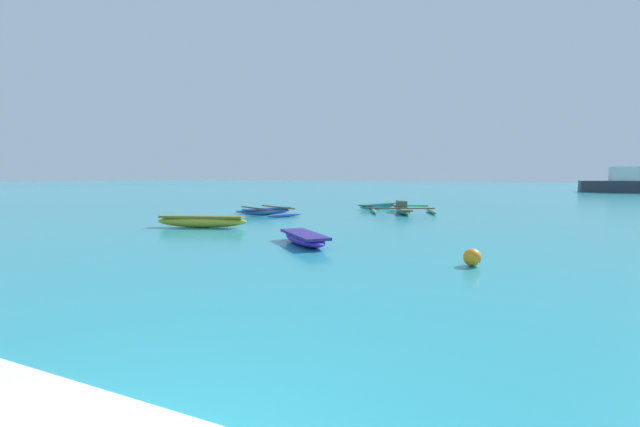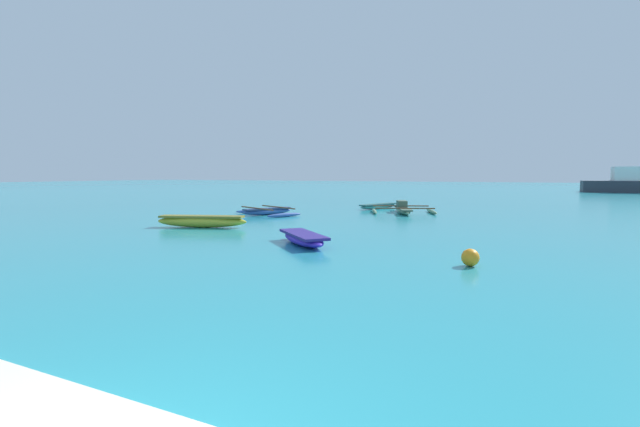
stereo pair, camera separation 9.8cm
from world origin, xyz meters
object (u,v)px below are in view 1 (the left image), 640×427
object	(u,v)px
moored_boat_1	(202,221)
mooring_buoy_0	(472,257)
moored_boat_4	(304,238)
moored_boat_3	(378,206)
moored_boat_2	(267,211)
moored_boat_0	(402,209)

from	to	relation	value
moored_boat_1	mooring_buoy_0	distance (m)	10.98
moored_boat_4	mooring_buoy_0	xyz separation A→B (m)	(4.93, -1.09, 0.01)
moored_boat_4	moored_boat_3	bearing A→B (deg)	141.01
moored_boat_2	moored_boat_4	bearing A→B (deg)	-115.52
moored_boat_2	moored_boat_3	distance (m)	7.46
moored_boat_4	mooring_buoy_0	distance (m)	5.05
mooring_buoy_0	moored_boat_0	bearing A→B (deg)	110.69
moored_boat_1	mooring_buoy_0	size ratio (longest dim) A/B	8.90
moored_boat_0	mooring_buoy_0	xyz separation A→B (m)	(4.83, -12.79, -0.01)
moored_boat_2	moored_boat_4	distance (m)	9.80
moored_boat_1	mooring_buoy_0	bearing A→B (deg)	-35.67
moored_boat_3	moored_boat_2	bearing A→B (deg)	168.74
moored_boat_0	moored_boat_3	size ratio (longest dim) A/B	1.26
moored_boat_1	moored_boat_3	xyz separation A→B (m)	(3.64, 11.91, -0.09)
moored_boat_3	mooring_buoy_0	size ratio (longest dim) A/B	7.87
moored_boat_0	moored_boat_1	bearing A→B (deg)	-52.16
moored_boat_1	mooring_buoy_0	xyz separation A→B (m)	(10.54, -3.08, -0.06)
moored_boat_0	moored_boat_2	distance (m)	7.38
moored_boat_1	moored_boat_2	bearing A→B (deg)	75.44
moored_boat_4	mooring_buoy_0	world-z (taller)	mooring_buoy_0
moored_boat_3	mooring_buoy_0	distance (m)	16.51
moored_boat_4	mooring_buoy_0	bearing A→B (deg)	30.45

